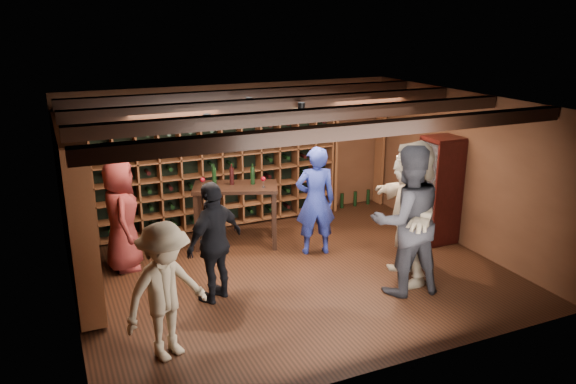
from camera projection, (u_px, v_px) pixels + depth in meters
name	position (u px, v px, depth m)	size (l,w,h in m)	color
ground	(293.00, 274.00, 8.23)	(6.00, 6.00, 0.00)	black
room_shell	(292.00, 109.00, 7.55)	(6.00, 6.00, 6.00)	#54301D
wine_rack_back	(211.00, 165.00, 9.72)	(4.65, 0.30, 2.20)	brown
wine_rack_left	(76.00, 209.00, 7.51)	(0.30, 2.65, 2.20)	brown
crate_shelf	(358.00, 128.00, 10.71)	(1.20, 0.32, 2.07)	brown
display_cabinet	(439.00, 192.00, 9.20)	(0.55, 0.50, 1.75)	black
man_blue_shirt	(315.00, 201.00, 8.73)	(0.63, 0.41, 1.73)	navy
man_grey_suit	(406.00, 221.00, 7.43)	(1.00, 0.78, 2.05)	black
guest_red_floral	(121.00, 216.00, 8.19)	(0.81, 0.53, 1.66)	maroon
guest_woman_black	(215.00, 242.00, 7.28)	(0.95, 0.40, 1.63)	black
guest_khaki	(166.00, 292.00, 6.03)	(1.02, 0.58, 1.57)	gray
guest_beige	(411.00, 212.00, 7.81)	(1.88, 0.60, 2.03)	tan
tasting_table	(235.00, 193.00, 9.05)	(1.50, 1.11, 1.30)	black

